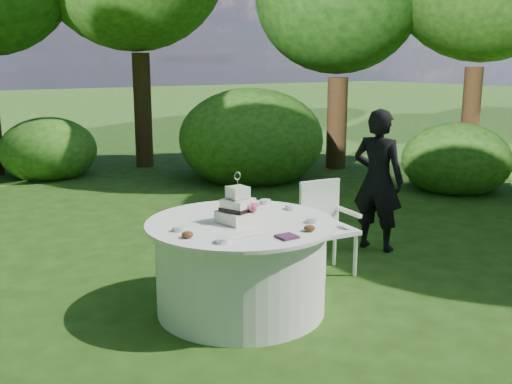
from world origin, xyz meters
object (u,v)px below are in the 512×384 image
napkins (287,237)px  cake (238,209)px  chair (326,220)px  guest (378,180)px  table (241,266)px

napkins → cake: size_ratio=0.34×
napkins → chair: (1.15, 0.94, -0.26)m
napkins → cake: bearing=97.9°
guest → cake: (-2.16, -0.63, 0.10)m
guest → table: bearing=82.3°
napkins → table: napkins is taller
napkins → table: size_ratio=0.09×
cake → chair: (1.23, 0.37, -0.36)m
cake → chair: size_ratio=0.46×
cake → guest: bearing=16.2°
cake → napkins: bearing=-82.1°
napkins → chair: bearing=39.4°
napkins → chair: 1.51m
chair → napkins: bearing=-140.6°
guest → table: size_ratio=1.00×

